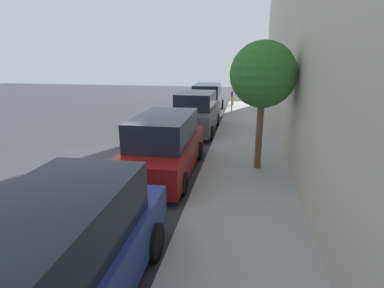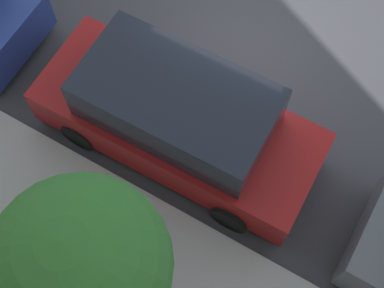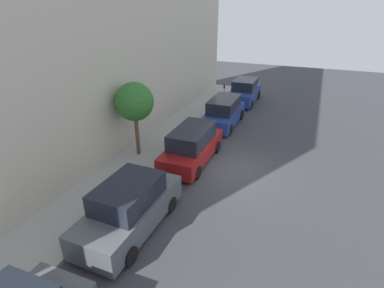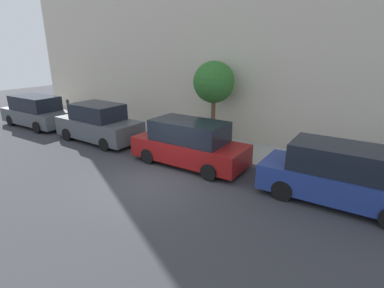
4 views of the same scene
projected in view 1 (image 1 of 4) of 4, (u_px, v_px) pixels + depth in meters
ground_plane at (100, 167)px, 10.31m from camera, size 60.00×60.00×0.00m
sidewalk at (245, 174)px, 9.46m from camera, size 2.82×32.00×0.15m
parked_minivan_second at (57, 263)px, 4.10m from camera, size 2.02×4.94×1.90m
parked_minivan_third at (164, 145)px, 9.59m from camera, size 2.02×4.93×1.90m
parked_suv_fourth at (196, 113)px, 15.07m from camera, size 2.08×4.82×1.98m
parked_minivan_fifth at (207, 99)px, 20.45m from camera, size 2.02×4.94×1.90m
parking_meter_far at (232, 100)px, 19.41m from camera, size 0.11×0.15×1.38m
street_tree at (263, 75)px, 9.04m from camera, size 2.01×2.01×4.00m
fire_hydrant at (233, 100)px, 22.75m from camera, size 0.20×0.20×0.69m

